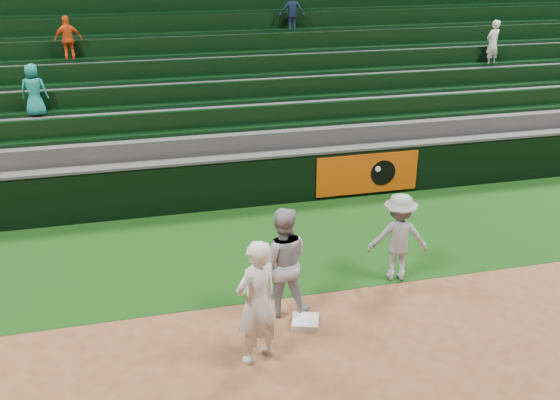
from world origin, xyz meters
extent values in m
plane|color=brown|center=(0.00, 0.00, 0.00)|extent=(70.00, 70.00, 0.00)
cube|color=black|center=(0.00, 3.00, 0.00)|extent=(36.00, 4.20, 0.01)
cube|color=white|center=(-0.02, 0.04, 0.05)|extent=(0.55, 0.55, 0.10)
imported|color=white|center=(-0.98, -0.66, 1.00)|extent=(0.86, 0.75, 1.99)
imported|color=#9EA0A9|center=(-0.30, 0.51, 0.96)|extent=(1.06, 0.89, 1.92)
imported|color=#989CA5|center=(2.05, 1.10, 0.85)|extent=(1.20, 0.85, 1.69)
cube|color=black|center=(0.00, 5.20, 0.60)|extent=(36.00, 0.35, 1.20)
cube|color=#D84C0A|center=(3.00, 5.01, 0.60)|extent=(2.60, 0.05, 1.00)
cylinder|color=black|center=(3.40, 4.98, 0.60)|extent=(0.64, 0.02, 0.64)
cylinder|color=white|center=(3.25, 4.96, 0.72)|extent=(0.14, 0.02, 0.14)
cube|color=#424244|center=(0.00, 5.20, 1.22)|extent=(36.00, 0.40, 0.06)
cube|color=#38383A|center=(0.00, 5.92, 0.82)|extent=(36.00, 0.85, 1.65)
cube|color=black|center=(0.00, 6.18, 1.90)|extent=(36.00, 0.14, 0.50)
cube|color=black|center=(0.00, 6.01, 1.69)|extent=(36.00, 0.45, 0.08)
cube|color=#38383A|center=(0.00, 6.78, 1.05)|extent=(36.00, 0.85, 2.10)
cube|color=black|center=(0.00, 7.03, 2.35)|extent=(36.00, 0.14, 0.50)
cube|color=black|center=(0.00, 6.86, 2.14)|extent=(36.00, 0.45, 0.08)
cube|color=#38383A|center=(0.00, 7.62, 1.27)|extent=(36.00, 0.85, 2.55)
cube|color=black|center=(0.00, 7.88, 2.80)|extent=(36.00, 0.14, 0.50)
cube|color=black|center=(0.00, 7.71, 2.59)|extent=(36.00, 0.45, 0.08)
cube|color=#38383A|center=(0.00, 8.47, 1.50)|extent=(36.00, 0.85, 3.00)
cube|color=black|center=(0.00, 8.73, 3.25)|extent=(36.00, 0.14, 0.50)
cube|color=black|center=(0.00, 8.56, 3.04)|extent=(36.00, 0.45, 0.08)
cube|color=#38383A|center=(0.00, 9.32, 1.73)|extent=(36.00, 0.85, 3.45)
cube|color=black|center=(0.00, 9.58, 3.70)|extent=(36.00, 0.14, 0.50)
cube|color=black|center=(0.00, 9.41, 3.49)|extent=(36.00, 0.45, 0.08)
cube|color=#38383A|center=(0.00, 10.18, 1.95)|extent=(36.00, 0.85, 3.90)
cube|color=black|center=(0.00, 10.43, 4.15)|extent=(36.00, 0.14, 0.50)
cube|color=black|center=(0.00, 10.26, 3.94)|extent=(36.00, 0.45, 0.08)
cube|color=#38383A|center=(0.00, 11.02, 2.17)|extent=(36.00, 0.85, 4.35)
imported|color=#18897F|center=(-4.58, 6.73, 2.70)|extent=(0.63, 0.46, 1.21)
imported|color=#E84D15|center=(-3.82, 8.43, 3.58)|extent=(0.72, 0.43, 1.15)
imported|color=white|center=(7.63, 7.58, 3.18)|extent=(0.53, 0.43, 1.27)
imported|color=black|center=(2.21, 9.28, 4.05)|extent=(0.80, 0.50, 1.19)
camera|label=1|loc=(-2.55, -8.32, 5.90)|focal=40.00mm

